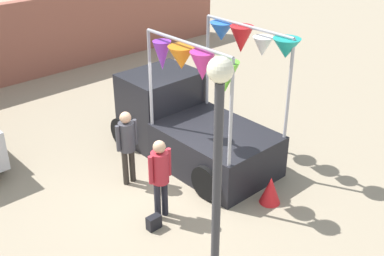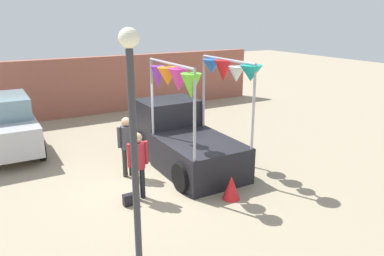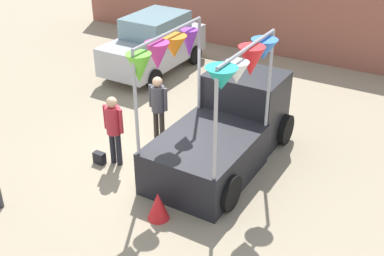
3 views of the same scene
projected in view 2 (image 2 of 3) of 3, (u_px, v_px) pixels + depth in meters
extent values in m
plane|color=gray|center=(156.00, 182.00, 10.22)|extent=(60.00, 60.00, 0.00)
cube|color=black|center=(199.00, 158.00, 10.60)|extent=(1.90, 2.60, 1.00)
cube|color=black|center=(168.00, 127.00, 12.15)|extent=(1.80, 1.40, 1.80)
cube|color=#8CB2C6|center=(168.00, 113.00, 12.02)|extent=(1.76, 1.37, 0.60)
cylinder|color=black|center=(137.00, 143.00, 12.14)|extent=(0.22, 0.76, 0.76)
cylinder|color=black|center=(188.00, 135.00, 13.04)|extent=(0.22, 0.76, 0.76)
cylinder|color=black|center=(182.00, 177.00, 9.61)|extent=(0.22, 0.76, 0.76)
cylinder|color=black|center=(241.00, 163.00, 10.51)|extent=(0.22, 0.76, 0.76)
cylinder|color=#A5A5AD|center=(152.00, 98.00, 10.74)|extent=(0.07, 0.07, 2.20)
cylinder|color=#A5A5AD|center=(204.00, 92.00, 11.57)|extent=(0.07, 0.07, 2.20)
cylinder|color=#A5A5AD|center=(195.00, 117.00, 8.72)|extent=(0.07, 0.07, 2.20)
cylinder|color=#A5A5AD|center=(254.00, 108.00, 9.54)|extent=(0.07, 0.07, 2.20)
cylinder|color=#A5A5AD|center=(170.00, 64.00, 9.41)|extent=(0.07, 2.44, 0.07)
cylinder|color=#A5A5AD|center=(227.00, 60.00, 10.24)|extent=(0.07, 2.44, 0.07)
cone|color=#66CC33|center=(191.00, 86.00, 8.65)|extent=(0.67, 0.67, 0.58)
cone|color=teal|center=(251.00, 73.00, 9.43)|extent=(0.70, 0.70, 0.41)
cone|color=#D83399|center=(179.00, 80.00, 9.15)|extent=(0.67, 0.67, 0.56)
cone|color=white|center=(236.00, 74.00, 9.97)|extent=(0.58, 0.58, 0.42)
cone|color=orange|center=(168.00, 76.00, 9.65)|extent=(0.75, 0.75, 0.47)
cone|color=red|center=(223.00, 71.00, 10.47)|extent=(0.60, 0.60, 0.60)
cone|color=purple|center=(158.00, 77.00, 10.19)|extent=(0.43, 0.43, 0.62)
cone|color=blue|center=(212.00, 67.00, 10.97)|extent=(0.77, 0.77, 0.42)
cube|color=#B7B7BC|center=(7.00, 130.00, 12.23)|extent=(1.70, 4.00, 0.90)
cube|color=#72939E|center=(3.00, 106.00, 12.13)|extent=(1.50, 2.10, 0.66)
cylinder|color=black|center=(31.00, 130.00, 13.80)|extent=(0.18, 0.64, 0.64)
cylinder|color=black|center=(42.00, 150.00, 11.72)|extent=(0.18, 0.64, 0.64)
cylinder|color=black|center=(136.00, 184.00, 9.15)|extent=(0.13, 0.13, 0.82)
cylinder|color=black|center=(142.00, 182.00, 9.24)|extent=(0.13, 0.13, 0.82)
cylinder|color=#B22633|center=(138.00, 155.00, 8.99)|extent=(0.34, 0.34, 0.65)
sphere|color=tan|center=(137.00, 138.00, 8.86)|extent=(0.25, 0.25, 0.25)
cylinder|color=#B22633|center=(129.00, 156.00, 8.87)|extent=(0.09, 0.09, 0.58)
cylinder|color=#B22633|center=(146.00, 152.00, 9.08)|extent=(0.09, 0.09, 0.58)
cylinder|color=#2D2823|center=(125.00, 163.00, 10.45)|extent=(0.13, 0.13, 0.82)
cylinder|color=#2D2823|center=(131.00, 162.00, 10.54)|extent=(0.13, 0.13, 0.82)
cylinder|color=#3F3F47|center=(127.00, 137.00, 10.28)|extent=(0.34, 0.34, 0.65)
sphere|color=tan|center=(126.00, 122.00, 10.15)|extent=(0.25, 0.25, 0.25)
cylinder|color=#3F3F47|center=(119.00, 138.00, 10.17)|extent=(0.09, 0.09, 0.59)
cylinder|color=#3F3F47|center=(134.00, 135.00, 10.38)|extent=(0.09, 0.09, 0.59)
cube|color=black|center=(129.00, 200.00, 8.94)|extent=(0.28, 0.16, 0.28)
cylinder|color=#333338|center=(135.00, 168.00, 6.19)|extent=(0.12, 0.12, 3.88)
sphere|color=#F2EDCC|center=(129.00, 38.00, 5.58)|extent=(0.32, 0.32, 0.32)
cube|color=#9E5947|center=(79.00, 87.00, 16.67)|extent=(18.00, 0.36, 2.60)
cone|color=red|center=(231.00, 188.00, 9.20)|extent=(0.57, 0.57, 0.60)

